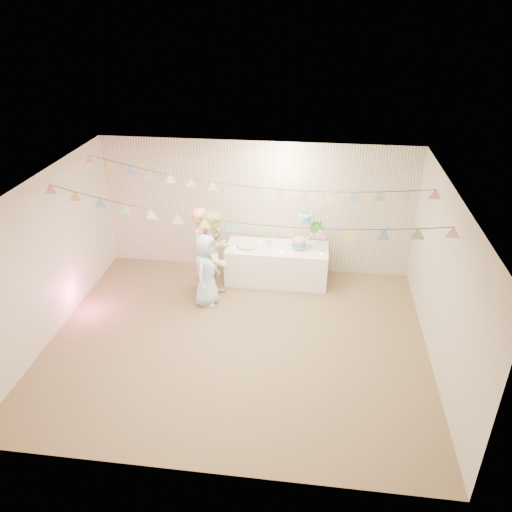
# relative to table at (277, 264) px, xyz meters

# --- Properties ---
(floor) EXTENTS (6.00, 6.00, 0.00)m
(floor) POSITION_rel_table_xyz_m (-0.45, -2.01, -0.36)
(floor) COLOR brown
(floor) RESTS_ON ground
(ceiling) EXTENTS (6.00, 6.00, 0.00)m
(ceiling) POSITION_rel_table_xyz_m (-0.45, -2.01, 2.24)
(ceiling) COLOR white
(ceiling) RESTS_ON ground
(back_wall) EXTENTS (6.00, 6.00, 0.00)m
(back_wall) POSITION_rel_table_xyz_m (-0.45, 0.49, 0.94)
(back_wall) COLOR silver
(back_wall) RESTS_ON ground
(front_wall) EXTENTS (6.00, 6.00, 0.00)m
(front_wall) POSITION_rel_table_xyz_m (-0.45, -4.51, 0.94)
(front_wall) COLOR silver
(front_wall) RESTS_ON ground
(left_wall) EXTENTS (5.00, 5.00, 0.00)m
(left_wall) POSITION_rel_table_xyz_m (-3.45, -2.01, 0.94)
(left_wall) COLOR silver
(left_wall) RESTS_ON ground
(right_wall) EXTENTS (5.00, 5.00, 0.00)m
(right_wall) POSITION_rel_table_xyz_m (2.55, -2.01, 0.94)
(right_wall) COLOR silver
(right_wall) RESTS_ON ground
(table) EXTENTS (1.92, 0.77, 0.72)m
(table) POSITION_rel_table_xyz_m (0.00, 0.00, 0.00)
(table) COLOR white
(table) RESTS_ON floor
(cake_stand) EXTENTS (0.63, 0.37, 0.71)m
(cake_stand) POSITION_rel_table_xyz_m (0.55, 0.05, 0.74)
(cake_stand) COLOR silver
(cake_stand) RESTS_ON table
(cake_bottom) EXTENTS (0.31, 0.31, 0.15)m
(cake_bottom) POSITION_rel_table_xyz_m (0.40, -0.01, 0.48)
(cake_bottom) COLOR #2B91CB
(cake_bottom) RESTS_ON cake_stand
(cake_middle) EXTENTS (0.27, 0.27, 0.22)m
(cake_middle) POSITION_rel_table_xyz_m (0.73, 0.14, 0.75)
(cake_middle) COLOR #208D1E
(cake_middle) RESTS_ON cake_stand
(cake_top_tier) EXTENTS (0.25, 0.25, 0.19)m
(cake_top_tier) POSITION_rel_table_xyz_m (0.49, 0.02, 1.02)
(cake_top_tier) COLOR #4CC5F0
(cake_top_tier) RESTS_ON cake_stand
(platter) EXTENTS (0.38, 0.38, 0.02)m
(platter) POSITION_rel_table_xyz_m (-0.56, -0.05, 0.40)
(platter) COLOR white
(platter) RESTS_ON table
(posy) EXTENTS (0.13, 0.13, 0.15)m
(posy) POSITION_rel_table_xyz_m (-0.15, 0.05, 0.46)
(posy) COLOR white
(posy) RESTS_ON table
(person_adult_a) EXTENTS (0.57, 0.71, 1.69)m
(person_adult_a) POSITION_rel_table_xyz_m (-1.25, -0.61, 0.48)
(person_adult_a) COLOR #F9A482
(person_adult_a) RESTS_ON floor
(person_adult_b) EXTENTS (0.91, 1.01, 1.71)m
(person_adult_b) POSITION_rel_table_xyz_m (-1.04, -0.73, 0.49)
(person_adult_b) COLOR #D9CC85
(person_adult_b) RESTS_ON floor
(person_child) EXTENTS (0.56, 0.73, 1.35)m
(person_child) POSITION_rel_table_xyz_m (-1.16, -0.94, 0.32)
(person_child) COLOR #AEDAF6
(person_child) RESTS_ON floor
(bunting_back) EXTENTS (5.60, 1.10, 0.40)m
(bunting_back) POSITION_rel_table_xyz_m (-0.45, -0.91, 1.99)
(bunting_back) COLOR pink
(bunting_back) RESTS_ON ceiling
(bunting_front) EXTENTS (5.60, 0.90, 0.36)m
(bunting_front) POSITION_rel_table_xyz_m (-0.45, -2.21, 1.96)
(bunting_front) COLOR #72A5E5
(bunting_front) RESTS_ON ceiling
(tealight_0) EXTENTS (0.04, 0.04, 0.03)m
(tealight_0) POSITION_rel_table_xyz_m (-0.80, -0.15, 0.38)
(tealight_0) COLOR #FFD88C
(tealight_0) RESTS_ON table
(tealight_1) EXTENTS (0.04, 0.04, 0.03)m
(tealight_1) POSITION_rel_table_xyz_m (-0.35, 0.18, 0.38)
(tealight_1) COLOR #FFD88C
(tealight_1) RESTS_ON table
(tealight_2) EXTENTS (0.04, 0.04, 0.03)m
(tealight_2) POSITION_rel_table_xyz_m (0.10, -0.22, 0.38)
(tealight_2) COLOR #FFD88C
(tealight_2) RESTS_ON table
(tealight_3) EXTENTS (0.04, 0.04, 0.03)m
(tealight_3) POSITION_rel_table_xyz_m (0.35, 0.22, 0.38)
(tealight_3) COLOR #FFD88C
(tealight_3) RESTS_ON table
(tealight_4) EXTENTS (0.04, 0.04, 0.03)m
(tealight_4) POSITION_rel_table_xyz_m (0.82, -0.18, 0.38)
(tealight_4) COLOR #FFD88C
(tealight_4) RESTS_ON table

